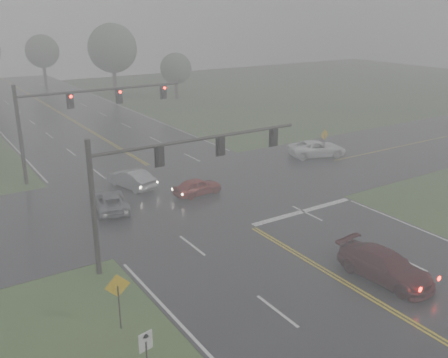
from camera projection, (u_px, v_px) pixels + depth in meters
main_road at (205, 200)px, 36.49m from camera, size 18.00×160.00×0.02m
cross_street at (192, 192)px, 38.08m from camera, size 120.00×14.00×0.02m
stop_bar at (303, 212)px, 34.35m from camera, size 8.50×0.50×0.01m
sedan_maroon at (384, 279)px, 25.81m from camera, size 2.57×5.37×1.51m
sedan_red at (198, 195)px, 37.47m from camera, size 3.84×1.77×1.28m
sedan_silver at (132, 188)px, 38.92m from camera, size 2.66×4.70×1.46m
car_grey at (111, 210)px, 34.62m from camera, size 2.96×4.83×1.25m
pickup_white at (317, 156)px, 47.18m from camera, size 5.93×4.12×1.51m
signal_gantry_near at (163, 169)px, 26.76m from camera, size 12.94×0.32×7.30m
signal_gantry_far at (74, 110)px, 40.27m from camera, size 13.99×0.40×7.84m
sign_diamond_west at (118, 292)px, 21.28m from camera, size 1.11×0.14×2.67m
sign_arrow_white at (146, 351)px, 17.70m from camera, size 0.56×0.13×2.53m
sign_diamond_east at (324, 138)px, 46.54m from camera, size 1.09×0.23×2.65m
tree_ne_a at (112, 48)px, 77.60m from camera, size 7.62×7.62×11.19m
tree_e_near at (176, 69)px, 75.55m from camera, size 4.76×4.76×7.00m
tree_n_far at (42, 51)px, 90.88m from camera, size 6.04×6.04×8.87m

